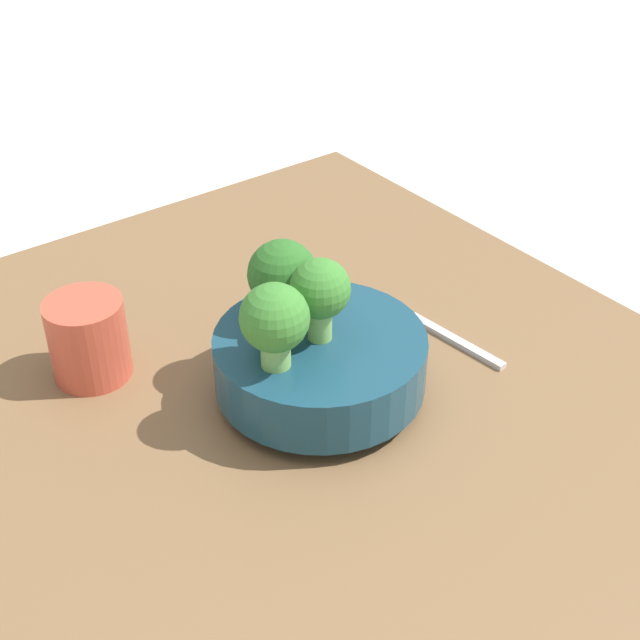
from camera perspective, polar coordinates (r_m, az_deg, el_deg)
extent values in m
plane|color=silver|center=(0.90, -0.96, -6.63)|extent=(6.00, 6.00, 0.00)
cube|color=brown|center=(0.89, -0.97, -5.59)|extent=(0.86, 0.75, 0.04)
cylinder|color=navy|center=(0.87, 0.00, -4.43)|extent=(0.09, 0.09, 0.01)
cylinder|color=navy|center=(0.84, 0.00, -2.63)|extent=(0.20, 0.20, 0.05)
cylinder|color=#6BA34C|center=(0.85, -2.20, 0.95)|extent=(0.03, 0.03, 0.03)
sphere|color=#286023|center=(0.83, -2.25, 3.02)|extent=(0.07, 0.07, 0.07)
cylinder|color=#7AB256|center=(0.82, 0.00, -0.16)|extent=(0.02, 0.02, 0.03)
sphere|color=#387A2D|center=(0.80, 0.00, 2.02)|extent=(0.06, 0.06, 0.06)
cylinder|color=#7AB256|center=(0.79, -2.85, -2.03)|extent=(0.03, 0.03, 0.03)
sphere|color=#387A2D|center=(0.77, -2.93, 0.15)|extent=(0.06, 0.06, 0.06)
cylinder|color=#C64C38|center=(0.90, -14.61, -1.18)|extent=(0.08, 0.08, 0.08)
cube|color=silver|center=(0.96, 7.57, -0.70)|extent=(0.17, 0.03, 0.01)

